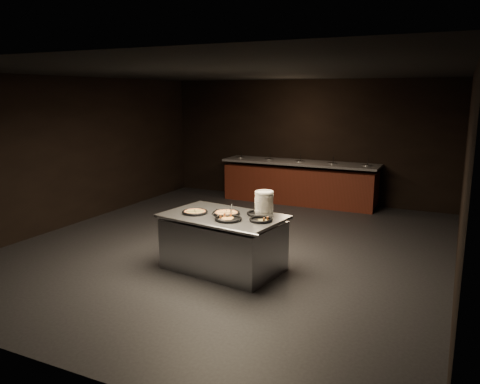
{
  "coord_description": "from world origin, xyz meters",
  "views": [
    {
      "loc": [
        3.44,
        -6.89,
        2.57
      ],
      "look_at": [
        0.0,
        0.3,
        0.89
      ],
      "focal_mm": 35.0,
      "sensor_mm": 36.0,
      "label": 1
    }
  ],
  "objects_px": {
    "serving_counter": "(223,243)",
    "pan_cheese_whole": "(226,213)",
    "plate_stack": "(264,204)",
    "pan_veggie_whole": "(195,212)"
  },
  "relations": [
    {
      "from": "serving_counter",
      "to": "plate_stack",
      "type": "height_order",
      "value": "plate_stack"
    },
    {
      "from": "pan_veggie_whole",
      "to": "pan_cheese_whole",
      "type": "height_order",
      "value": "same"
    },
    {
      "from": "plate_stack",
      "to": "serving_counter",
      "type": "bearing_deg",
      "value": -156.5
    },
    {
      "from": "pan_veggie_whole",
      "to": "pan_cheese_whole",
      "type": "distance_m",
      "value": 0.47
    },
    {
      "from": "plate_stack",
      "to": "pan_veggie_whole",
      "type": "relative_size",
      "value": 0.93
    },
    {
      "from": "pan_veggie_whole",
      "to": "serving_counter",
      "type": "bearing_deg",
      "value": 11.44
    },
    {
      "from": "serving_counter",
      "to": "plate_stack",
      "type": "bearing_deg",
      "value": 31.81
    },
    {
      "from": "plate_stack",
      "to": "pan_veggie_whole",
      "type": "height_order",
      "value": "plate_stack"
    },
    {
      "from": "serving_counter",
      "to": "pan_cheese_whole",
      "type": "bearing_deg",
      "value": 77.64
    },
    {
      "from": "serving_counter",
      "to": "plate_stack",
      "type": "xyz_separation_m",
      "value": [
        0.55,
        0.24,
        0.61
      ]
    }
  ]
}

